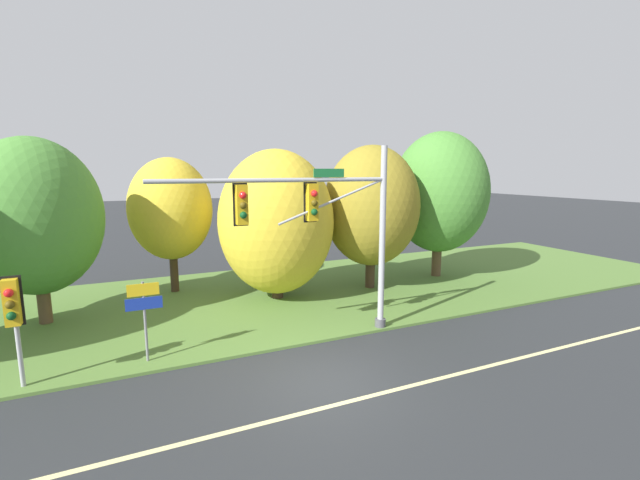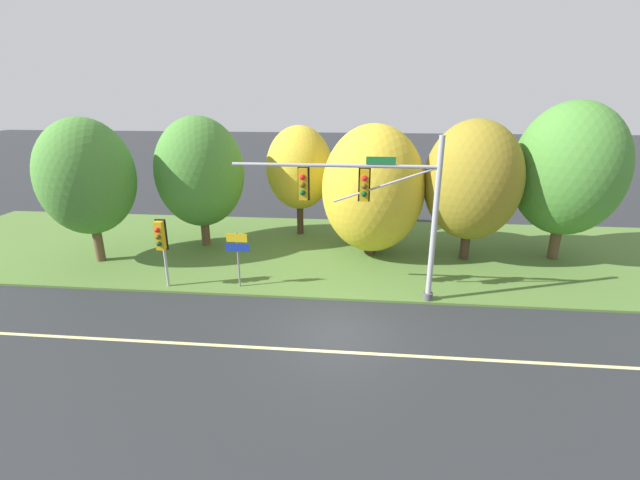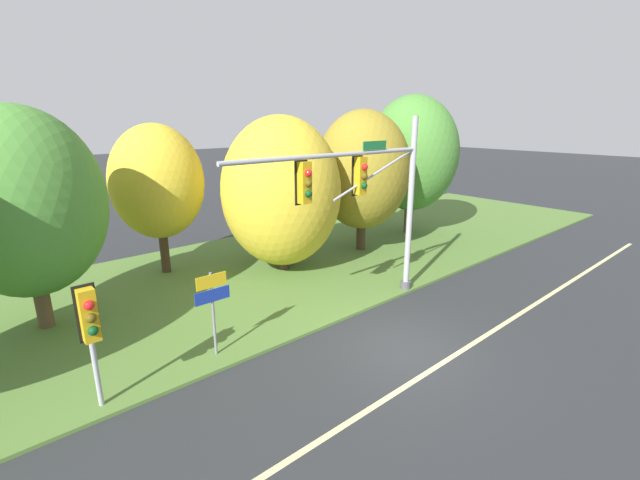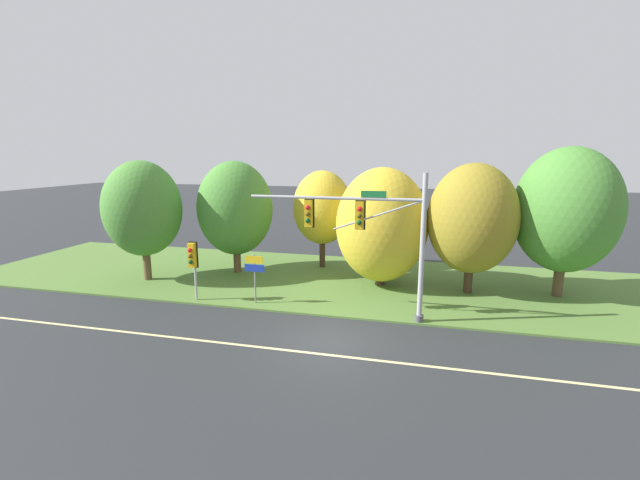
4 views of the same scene
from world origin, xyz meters
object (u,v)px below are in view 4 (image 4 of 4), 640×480
Objects in this scene: tree_left_of_mast at (235,208)px; tree_tall_centre at (472,219)px; pedestrian_signal_near_kerb at (193,259)px; tree_behind_signpost at (322,208)px; route_sign_post at (255,271)px; tree_nearest_road at (143,209)px; traffic_signal_mast at (371,229)px; tree_mid_verge at (382,225)px; tree_right_far at (566,210)px.

tree_tall_centre is at bearing -3.42° from tree_left_of_mast.
pedestrian_signal_near_kerb is 0.48× the size of tree_behind_signpost.
pedestrian_signal_near_kerb is 1.23× the size of route_sign_post.
tree_tall_centre is at bearing 6.24° from tree_nearest_road.
traffic_signal_mast is 2.62× the size of pedestrian_signal_near_kerb.
tree_mid_verge is 4.78m from tree_tall_centre.
tree_left_of_mast reaches higher than pedestrian_signal_near_kerb.
pedestrian_signal_near_kerb is at bearing -150.51° from tree_mid_verge.
pedestrian_signal_near_kerb is 0.40× the size of tree_right_far.
pedestrian_signal_near_kerb is 3.20m from route_sign_post.
traffic_signal_mast is at bearing -62.86° from tree_behind_signpost.
tree_nearest_road is 22.99m from tree_right_far.
tree_behind_signpost is at bearing 29.22° from tree_nearest_road.
tree_nearest_road is 1.01× the size of tree_tall_centre.
traffic_signal_mast is 1.21× the size of tree_mid_verge.
tree_nearest_road reaches higher than tree_mid_verge.
tree_left_of_mast is at bearing 92.16° from pedestrian_signal_near_kerb.
tree_right_far is (15.03, 4.85, 2.85)m from route_sign_post.
tree_mid_verge reaches higher than tree_behind_signpost.
tree_left_of_mast is at bearing 176.43° from tree_mid_verge.
route_sign_post is 0.36× the size of tree_left_of_mast.
tree_nearest_road is 1.11× the size of tree_behind_signpost.
tree_tall_centre is at bearing 19.28° from pedestrian_signal_near_kerb.
traffic_signal_mast is 9.11m from tree_behind_signpost.
tree_behind_signpost is at bearing 159.75° from tree_tall_centre.
tree_nearest_road is at bearing 149.51° from pedestrian_signal_near_kerb.
tree_behind_signpost is at bearing 143.92° from tree_mid_verge.
pedestrian_signal_near_kerb is 19.05m from tree_right_far.
tree_right_far reaches higher than tree_nearest_road.
pedestrian_signal_near_kerb is 9.49m from tree_behind_signpost.
tree_mid_verge is (-0.02, 5.09, -0.65)m from traffic_signal_mast.
tree_behind_signpost reaches higher than pedestrian_signal_near_kerb.
route_sign_post is at bearing -16.69° from tree_nearest_road.
tree_nearest_road is 0.91× the size of tree_right_far.
tree_left_of_mast is 18.38m from tree_right_far.
tree_nearest_road is at bearing -147.73° from tree_left_of_mast.
tree_tall_centre is (18.31, 2.00, -0.22)m from tree_nearest_road.
tree_behind_signpost is (4.95, 2.45, -0.11)m from tree_left_of_mast.
tree_mid_verge is at bearing -178.48° from tree_right_far.
traffic_signal_mast is 5.13m from tree_mid_verge.
tree_nearest_road reaches higher than tree_behind_signpost.
tree_behind_signpost is (-4.16, 8.11, -0.16)m from traffic_signal_mast.
tree_behind_signpost is at bearing 26.30° from tree_left_of_mast.
tree_tall_centre reaches higher than route_sign_post.
tree_behind_signpost is (1.61, 7.62, 2.25)m from route_sign_post.
traffic_signal_mast is 1.27× the size of tree_behind_signpost.
tree_behind_signpost is 13.71m from tree_right_far.
tree_nearest_road is at bearing 163.31° from route_sign_post.
tree_left_of_mast is 1.00× the size of tree_tall_centre.
tree_behind_signpost is at bearing 59.46° from pedestrian_signal_near_kerb.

